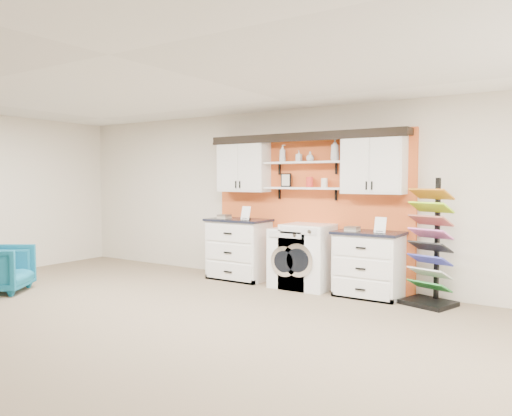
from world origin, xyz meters
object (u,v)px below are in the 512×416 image
Objects in this scene: base_cabinet_right at (369,264)px; armchair at (1,269)px; base_cabinet_left at (239,249)px; dryer at (308,256)px; sample_rack at (430,265)px; washer at (295,257)px.

base_cabinet_right is 5.38m from armchair.
base_cabinet_left reaches higher than dryer.
base_cabinet_right is 0.96m from dryer.
armchair is at bearing -136.58° from sample_rack.
dryer reaches higher than washer.
sample_rack is (3.11, -0.01, 0.03)m from base_cabinet_left.
dryer reaches higher than base_cabinet_right.
washer is (1.07, -0.00, -0.05)m from base_cabinet_left.
sample_rack is (2.04, -0.00, 0.08)m from washer.
dryer is (1.30, -0.00, -0.01)m from base_cabinet_left.
sample_rack reaches higher than washer.
washer is 0.92× the size of dryer.
washer is 0.54× the size of sample_rack.
base_cabinet_left is at bearing 179.82° from washer.
washer is 2.04m from sample_rack.
armchair is at bearing -131.16° from base_cabinet_left.
base_cabinet_left is 1.30m from dryer.
armchair is (-4.64, -2.72, -0.12)m from base_cabinet_right.
base_cabinet_right is at bearing 0.20° from dryer.
sample_rack is (1.81, -0.00, 0.04)m from dryer.
armchair is (-3.68, -2.72, -0.15)m from dryer.
base_cabinet_right is 1.04× the size of washer.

